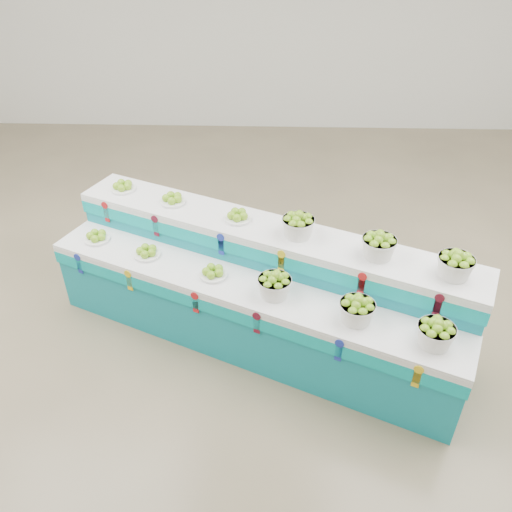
{
  "coord_description": "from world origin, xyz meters",
  "views": [
    {
      "loc": [
        0.11,
        -3.62,
        3.42
      ],
      "look_at": [
        -0.01,
        -0.05,
        0.87
      ],
      "focal_mm": 36.97,
      "sensor_mm": 36.0,
      "label": 1
    }
  ],
  "objects_px": {
    "display_stand": "(256,289)",
    "basket_lower_left": "(275,285)",
    "plate_upper_mid": "(172,198)",
    "basket_upper_right": "(455,265)"
  },
  "relations": [
    {
      "from": "basket_lower_left",
      "to": "basket_upper_right",
      "type": "height_order",
      "value": "basket_upper_right"
    },
    {
      "from": "display_stand",
      "to": "basket_lower_left",
      "type": "bearing_deg",
      "value": -39.78
    },
    {
      "from": "basket_lower_left",
      "to": "plate_upper_mid",
      "type": "bearing_deg",
      "value": 135.57
    },
    {
      "from": "display_stand",
      "to": "basket_upper_right",
      "type": "height_order",
      "value": "basket_upper_right"
    },
    {
      "from": "basket_lower_left",
      "to": "basket_upper_right",
      "type": "xyz_separation_m",
      "value": [
        1.33,
        -0.09,
        0.3
      ]
    },
    {
      "from": "basket_lower_left",
      "to": "basket_upper_right",
      "type": "distance_m",
      "value": 1.36
    },
    {
      "from": "basket_lower_left",
      "to": "plate_upper_mid",
      "type": "distance_m",
      "value": 1.34
    },
    {
      "from": "display_stand",
      "to": "basket_lower_left",
      "type": "relative_size",
      "value": 13.65
    },
    {
      "from": "basket_lower_left",
      "to": "display_stand",
      "type": "bearing_deg",
      "value": 116.12
    },
    {
      "from": "plate_upper_mid",
      "to": "basket_upper_right",
      "type": "relative_size",
      "value": 0.87
    }
  ]
}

